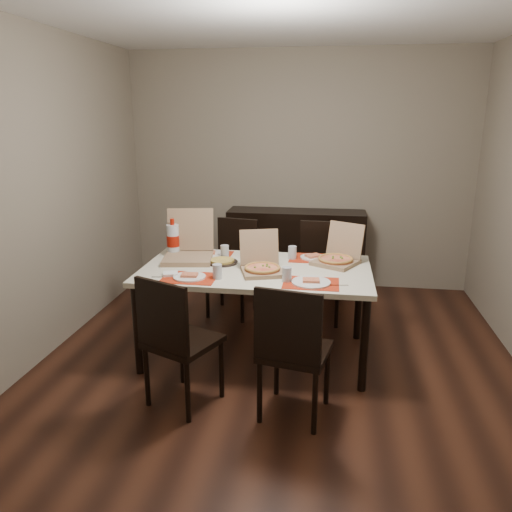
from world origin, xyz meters
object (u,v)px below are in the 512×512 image
pizza_box_center (262,266)px  dip_bowl (264,259)px  chair_near_left (176,337)px  chair_near_right (292,347)px  dining_table (256,276)px  soda_bottle (173,240)px  sideboard (296,250)px  chair_far_left (234,262)px  chair_far_right (320,266)px

pizza_box_center → dip_bowl: bearing=94.7°
chair_near_left → pizza_box_center: size_ratio=2.24×
chair_near_left → chair_near_right: bearing=-2.5°
dining_table → chair_near_left: bearing=-116.3°
chair_near_right → soda_bottle: (-1.12, 1.12, 0.38)m
chair_near_left → sideboard: bearing=76.4°
chair_near_left → chair_far_left: (0.05, 1.74, 0.00)m
sideboard → chair_near_left: (-0.61, -2.50, 0.06)m
chair_near_left → chair_far_left: 1.74m
chair_near_right → pizza_box_center: 0.87m
sideboard → dip_bowl: sideboard is taller
sideboard → chair_near_left: bearing=-103.6°
pizza_box_center → sideboard: bearing=85.6°
dining_table → chair_far_right: bearing=61.6°
dining_table → chair_near_right: (0.36, -0.86, -0.17)m
pizza_box_center → dining_table: bearing=121.2°
sideboard → chair_far_left: (-0.55, -0.76, 0.06)m
dining_table → dip_bowl: dip_bowl is taller
sideboard → soda_bottle: bearing=-124.1°
sideboard → dining_table: size_ratio=0.83×
dining_table → chair_far_left: (-0.36, 0.90, -0.17)m
dip_bowl → pizza_box_center: bearing=-85.3°
dining_table → sideboard: bearing=83.3°
chair_far_left → dip_bowl: 0.84m
chair_near_right → soda_bottle: 1.63m
chair_far_left → pizza_box_center: 1.12m
chair_far_left → soda_bottle: size_ratio=2.88×
dining_table → dip_bowl: size_ratio=13.38×
sideboard → chair_near_right: (0.17, -2.53, 0.06)m
dining_table → soda_bottle: size_ratio=5.58×
chair_near_right → chair_far_left: size_ratio=1.00×
chair_near_right → soda_bottle: bearing=135.0°
soda_bottle → chair_far_right: bearing=27.4°
chair_near_right → pizza_box_center: bearing=111.6°
dining_table → chair_far_right: size_ratio=1.94×
chair_near_left → chair_far_left: same height
chair_near_left → chair_far_right: 1.95m
pizza_box_center → dip_bowl: size_ratio=3.09×
chair_far_left → chair_near_right: bearing=-67.8°
chair_far_left → dining_table: bearing=-68.3°
chair_far_right → dip_bowl: chair_far_right is taller
sideboard → chair_far_right: chair_far_right is taller
dining_table → chair_near_left: (-0.41, -0.83, -0.17)m
sideboard → chair_far_left: 0.94m
chair_near_left → soda_bottle: size_ratio=2.88×
chair_far_left → pizza_box_center: bearing=-67.3°
dip_bowl → sideboard: bearing=83.7°
chair_near_right → dip_bowl: size_ratio=6.92×
sideboard → dining_table: 1.69m
sideboard → soda_bottle: soda_bottle is taller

